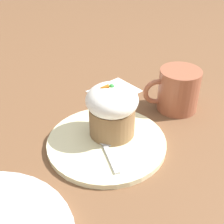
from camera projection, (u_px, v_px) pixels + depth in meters
name	position (u px, v px, depth m)	size (l,w,h in m)	color
ground_plane	(107.00, 145.00, 0.62)	(4.00, 4.00, 0.00)	brown
dessert_plate	(107.00, 143.00, 0.61)	(0.23, 0.23, 0.01)	beige
carrot_cake	(112.00, 109.00, 0.60)	(0.10, 0.10, 0.11)	olive
spoon	(107.00, 144.00, 0.60)	(0.04, 0.12, 0.01)	#B7B7BC
coffee_cup	(178.00, 90.00, 0.70)	(0.13, 0.09, 0.10)	#9E563D
paper_napkin	(114.00, 91.00, 0.79)	(0.14, 0.14, 0.00)	white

